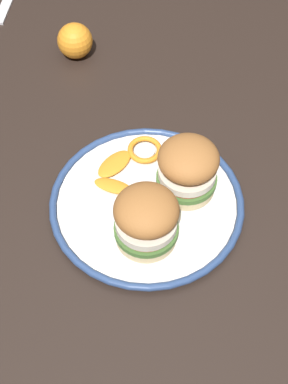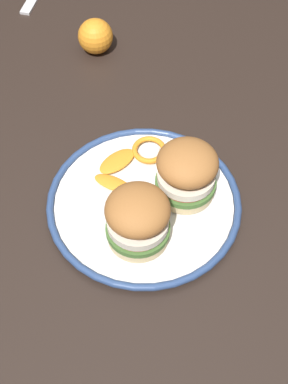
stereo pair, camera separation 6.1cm
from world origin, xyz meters
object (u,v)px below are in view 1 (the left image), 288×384
Objects in this scene: sandwich_half_right at (143,219)px; dinner_plate at (144,203)px; sandwich_half_left at (185,168)px; whole_orange at (73,41)px; dining_table at (135,210)px.

dinner_plate is at bearing 177.88° from sandwich_half_right.
whole_orange is (-0.35, -0.20, -0.03)m from sandwich_half_left.
sandwich_half_left is at bearing 70.27° from dining_table.
sandwich_half_left is 0.41m from whole_orange.
sandwich_half_left is (0.03, 0.08, 0.16)m from dining_table.
sandwich_half_left reaches higher than whole_orange.
sandwich_half_right is (0.07, -0.00, 0.06)m from dinner_plate.
sandwich_half_right is 1.80× the size of whole_orange.
dining_table is 4.66× the size of dinner_plate.
dinner_plate is at bearing 19.63° from whole_orange.
dinner_plate is (0.05, 0.02, 0.10)m from dining_table.
dining_table is at bearing -109.73° from sandwich_half_left.
sandwich_half_right reaches higher than dinner_plate.
dining_table is 0.20m from sandwich_half_right.
sandwich_half_right is at bearing 5.84° from dining_table.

